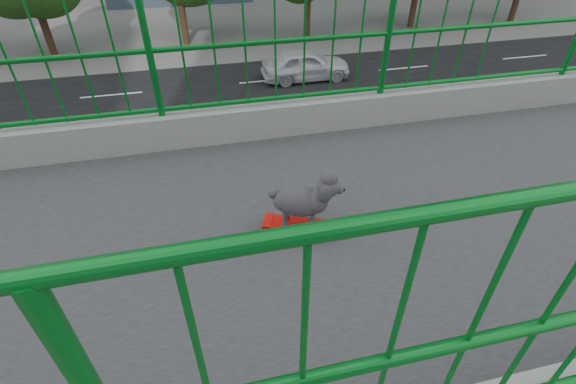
% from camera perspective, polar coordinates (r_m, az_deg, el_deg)
% --- Properties ---
extents(road, '(18.00, 90.00, 0.02)m').
position_cam_1_polar(road, '(17.95, -25.08, 4.18)').
color(road, black).
rests_on(road, ground).
extents(skateboard, '(0.31, 0.50, 0.06)m').
position_cam_1_polar(skateboard, '(2.81, 1.54, -4.62)').
color(skateboard, red).
rests_on(skateboard, footbridge).
extents(poodle, '(0.31, 0.46, 0.41)m').
position_cam_1_polar(poodle, '(2.65, 2.18, -0.92)').
color(poodle, '#272529').
rests_on(poodle, skateboard).
extents(car_0, '(1.88, 4.67, 1.59)m').
position_cam_1_polar(car_0, '(11.43, -14.43, -9.12)').
color(car_0, black).
rests_on(car_0, ground).
extents(car_1, '(1.49, 4.29, 1.41)m').
position_cam_1_polar(car_1, '(17.63, 27.49, 5.50)').
color(car_1, '#95959A').
rests_on(car_1, ground).
extents(car_4, '(1.89, 4.70, 1.60)m').
position_cam_1_polar(car_4, '(23.02, 2.46, 17.20)').
color(car_4, silver).
rests_on(car_4, ground).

